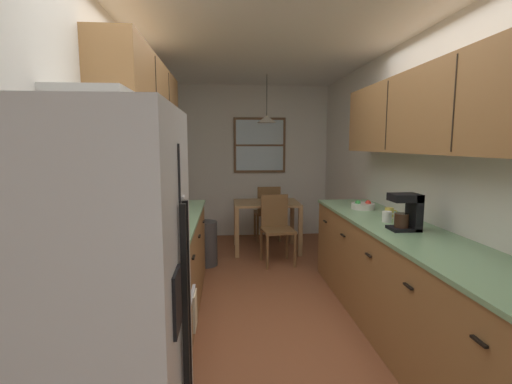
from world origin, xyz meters
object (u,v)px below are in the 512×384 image
(stove_range, at_px, (133,329))
(trash_bin, at_px, (206,243))
(microwave_over_range, at_px, (103,123))
(dining_chair_far, at_px, (268,210))
(fruit_bowl, at_px, (363,206))
(mug_by_coffeemaker, at_px, (389,213))
(dining_table, at_px, (266,210))
(dining_chair_near, at_px, (276,225))
(storage_canister, at_px, (150,223))
(refrigerator, at_px, (93,328))
(coffee_maker, at_px, (408,211))
(mug_spare, at_px, (387,217))

(stove_range, xyz_separation_m, trash_bin, (0.29, 2.55, -0.18))
(microwave_over_range, relative_size, dining_chair_far, 0.70)
(dining_chair_far, relative_size, fruit_bowl, 3.76)
(mug_by_coffeemaker, bearing_deg, dining_table, 112.79)
(trash_bin, distance_m, mug_by_coffeemaker, 2.40)
(dining_table, height_order, dining_chair_near, dining_chair_near)
(storage_canister, relative_size, fruit_bowl, 0.74)
(storage_canister, bearing_deg, refrigerator, -88.01)
(fruit_bowl, bearing_deg, mug_by_coffeemaker, -83.60)
(refrigerator, xyz_separation_m, coffee_maker, (1.94, 1.32, 0.20))
(refrigerator, distance_m, stove_range, 0.82)
(dining_chair_near, bearing_deg, mug_by_coffeemaker, -62.31)
(coffee_maker, xyz_separation_m, mug_spare, (-0.03, 0.31, -0.11))
(trash_bin, distance_m, coffee_maker, 2.69)
(dining_table, distance_m, trash_bin, 1.10)
(coffee_maker, bearing_deg, microwave_over_range, -164.04)
(dining_chair_near, relative_size, dining_chair_far, 1.00)
(dining_table, height_order, mug_by_coffeemaker, mug_by_coffeemaker)
(dining_table, xyz_separation_m, mug_spare, (0.81, -2.26, 0.34))
(refrigerator, bearing_deg, mug_spare, 40.32)
(stove_range, relative_size, mug_spare, 9.29)
(mug_by_coffeemaker, bearing_deg, trash_bin, 139.29)
(dining_chair_near, bearing_deg, trash_bin, -176.52)
(mug_spare, xyz_separation_m, fruit_bowl, (0.03, 0.64, -0.01))
(dining_table, relative_size, dining_chair_far, 1.05)
(stove_range, xyz_separation_m, storage_canister, (-0.01, 0.61, 0.52))
(dining_chair_near, relative_size, mug_by_coffeemaker, 7.76)
(dining_table, bearing_deg, storage_canister, -114.31)
(microwave_over_range, distance_m, coffee_maker, 2.27)
(microwave_over_range, xyz_separation_m, storage_canister, (0.11, 0.61, -0.70))
(dining_chair_near, distance_m, mug_spare, 1.91)
(stove_range, relative_size, coffee_maker, 3.80)
(microwave_over_range, xyz_separation_m, dining_table, (1.27, 3.17, -1.08))
(mug_by_coffeemaker, bearing_deg, dining_chair_far, 106.72)
(dining_chair_near, xyz_separation_m, storage_canister, (-1.23, -2.00, 0.49))
(stove_range, height_order, storage_canister, stove_range)
(mug_by_coffeemaker, xyz_separation_m, fruit_bowl, (-0.06, 0.50, -0.01))
(refrigerator, relative_size, fruit_bowl, 7.15)
(dining_chair_far, height_order, storage_canister, storage_canister)
(dining_table, relative_size, mug_spare, 8.00)
(mug_spare, bearing_deg, mug_by_coffeemaker, 59.29)
(refrigerator, height_order, microwave_over_range, microwave_over_range)
(coffee_maker, xyz_separation_m, fruit_bowl, (0.00, 0.95, -0.12))
(microwave_over_range, relative_size, mug_by_coffeemaker, 5.43)
(stove_range, xyz_separation_m, coffee_maker, (1.98, 0.60, 0.58))
(dining_table, bearing_deg, fruit_bowl, -62.73)
(refrigerator, distance_m, storage_canister, 1.34)
(microwave_over_range, height_order, mug_spare, microwave_over_range)
(microwave_over_range, bearing_deg, storage_canister, 79.94)
(microwave_over_range, height_order, trash_bin, microwave_over_range)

